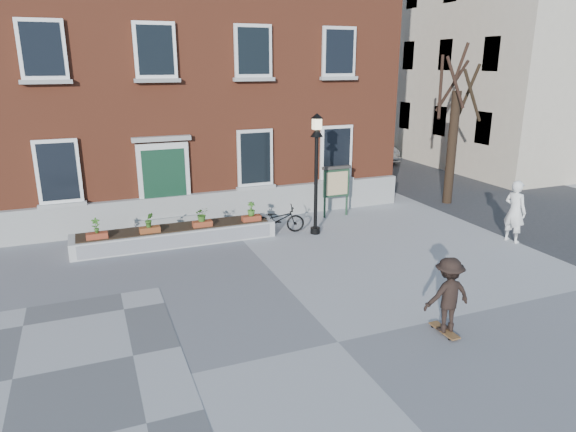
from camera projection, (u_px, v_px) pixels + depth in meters
name	position (u px, v px, depth m)	size (l,w,h in m)	color
ground	(338.00, 342.00, 10.39)	(100.00, 100.00, 0.00)	#9E9EA1
checker_patch	(12.00, 380.00, 9.16)	(6.00, 6.00, 0.01)	#59595C
bicycle	(278.00, 219.00, 16.96)	(0.60, 1.73, 0.91)	black
parked_car	(376.00, 149.00, 29.56)	(1.36, 3.90, 1.29)	silver
bystander	(515.00, 211.00, 15.96)	(0.72, 0.47, 1.97)	silver
brick_building	(136.00, 40.00, 20.31)	(18.40, 10.85, 12.60)	brown
planter_assembly	(176.00, 234.00, 15.99)	(6.20, 1.12, 1.15)	beige
bare_tree	(453.00, 133.00, 19.91)	(1.83, 1.83, 6.16)	black
side_street	(453.00, 36.00, 32.35)	(15.20, 36.00, 14.50)	#3D3D3F
lamp_post	(316.00, 158.00, 16.27)	(0.40, 0.40, 3.93)	black
notice_board	(336.00, 183.00, 18.53)	(1.10, 0.16, 1.87)	#183020
skateboarder	(448.00, 295.00, 10.49)	(1.06, 0.78, 1.68)	brown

